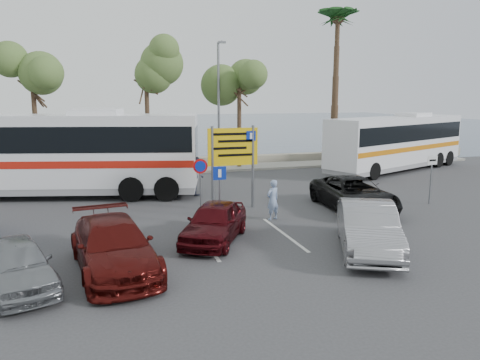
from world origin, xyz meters
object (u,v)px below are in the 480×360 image
object	(u,v)px
street_lamp_right	(219,100)
car_silver_a	(16,264)
coach_bus_left	(56,156)
car_red	(215,222)
pedestrian_near	(273,200)
pedestrian_far	(195,175)
direction_sign	(233,153)
car_silver_b	(368,228)
car_maroon	(113,246)
coach_bus_right	(397,144)
suv_black	(354,194)

from	to	relation	value
street_lamp_right	car_silver_a	size ratio (longest dim) A/B	2.10
coach_bus_left	car_red	size ratio (longest dim) A/B	3.51
pedestrian_near	pedestrian_far	size ratio (longest dim) A/B	0.82
direction_sign	pedestrian_near	world-z (taller)	direction_sign
street_lamp_right	car_red	world-z (taller)	street_lamp_right
direction_sign	car_silver_b	xyz separation A→B (m)	(2.50, -6.70, -1.66)
car_silver_a	car_maroon	distance (m)	2.47
car_silver_a	car_maroon	world-z (taller)	car_maroon
car_maroon	pedestrian_near	xyz separation A→B (m)	(6.20, 3.89, 0.08)
car_maroon	coach_bus_left	bearing A→B (deg)	94.03
street_lamp_right	pedestrian_far	xyz separation A→B (m)	(-3.00, -7.02, -3.63)
coach_bus_right	car_silver_a	world-z (taller)	coach_bus_right
suv_black	pedestrian_near	distance (m)	3.94
car_maroon	pedestrian_far	xyz separation A→B (m)	(4.20, 9.42, 0.25)
car_silver_a	car_red	distance (m)	6.22
coach_bus_right	pedestrian_far	bearing A→B (deg)	-164.90
car_maroon	suv_black	size ratio (longest dim) A/B	0.98
street_lamp_right	suv_black	world-z (taller)	street_lamp_right
coach_bus_right	pedestrian_near	world-z (taller)	coach_bus_right
street_lamp_right	car_maroon	size ratio (longest dim) A/B	1.62
coach_bus_left	car_maroon	xyz separation A→B (m)	(2.30, -10.98, -1.24)
car_silver_a	pedestrian_near	world-z (taller)	pedestrian_near
suv_black	car_maroon	bearing A→B (deg)	-152.45
direction_sign	coach_bus_left	distance (m)	8.96
suv_black	coach_bus_left	bearing A→B (deg)	156.02
car_red	pedestrian_far	distance (m)	7.65
coach_bus_left	car_maroon	bearing A→B (deg)	-78.17
car_red	car_silver_b	xyz separation A→B (m)	(4.36, -2.40, 0.10)
street_lamp_right	car_silver_a	distance (m)	19.94
coach_bus_right	pedestrian_far	distance (m)	14.68
direction_sign	pedestrian_near	distance (m)	2.93
coach_bus_left	pedestrian_far	bearing A→B (deg)	-13.52
coach_bus_left	pedestrian_near	distance (m)	11.13
street_lamp_right	pedestrian_near	size ratio (longest dim) A/B	5.00
car_silver_b	pedestrian_far	world-z (taller)	pedestrian_far
coach_bus_left	pedestrian_far	world-z (taller)	coach_bus_left
car_silver_a	car_maroon	size ratio (longest dim) A/B	0.77
direction_sign	suv_black	world-z (taller)	direction_sign
car_silver_a	direction_sign	bearing A→B (deg)	22.64
coach_bus_right	coach_bus_left	bearing A→B (deg)	-173.77
street_lamp_right	car_red	distance (m)	15.62
street_lamp_right	suv_black	size ratio (longest dim) A/B	1.58
coach_bus_right	suv_black	size ratio (longest dim) A/B	2.36
direction_sign	coach_bus_left	world-z (taller)	coach_bus_left
coach_bus_right	pedestrian_near	xyz separation A→B (m)	(-12.15, -9.35, -0.93)
direction_sign	car_silver_a	world-z (taller)	direction_sign
direction_sign	car_silver_a	bearing A→B (deg)	-138.63
street_lamp_right	pedestrian_far	bearing A→B (deg)	-113.14
coach_bus_right	pedestrian_far	world-z (taller)	coach_bus_right
street_lamp_right	pedestrian_far	size ratio (longest dim) A/B	4.12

